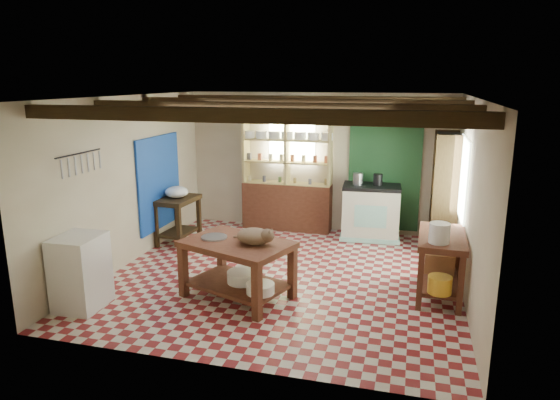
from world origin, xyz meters
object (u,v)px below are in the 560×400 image
(work_table, at_px, (237,270))
(white_cabinet, at_px, (80,272))
(stove, at_px, (371,212))
(prep_table, at_px, (178,220))
(right_counter, at_px, (440,265))
(cat, at_px, (254,236))

(work_table, relative_size, white_cabinet, 1.45)
(work_table, distance_m, stove, 3.37)
(work_table, xyz_separation_m, stove, (1.47, 3.03, 0.11))
(stove, distance_m, prep_table, 3.46)
(right_counter, height_order, cat, cat)
(work_table, relative_size, stove, 1.35)
(white_cabinet, height_order, cat, cat)
(work_table, relative_size, cat, 2.95)
(cat, bearing_deg, right_counter, 28.20)
(prep_table, bearing_deg, cat, -39.25)
(prep_table, relative_size, cat, 1.77)
(white_cabinet, distance_m, cat, 2.24)
(white_cabinet, bearing_deg, cat, 18.38)
(white_cabinet, distance_m, right_counter, 4.67)
(work_table, height_order, prep_table, prep_table)
(work_table, height_order, stove, stove)
(prep_table, relative_size, right_counter, 0.70)
(prep_table, distance_m, white_cabinet, 2.67)
(stove, bearing_deg, white_cabinet, -134.51)
(right_counter, bearing_deg, white_cabinet, -158.78)
(white_cabinet, xyz_separation_m, right_counter, (4.40, 1.55, -0.05))
(stove, height_order, prep_table, stove)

